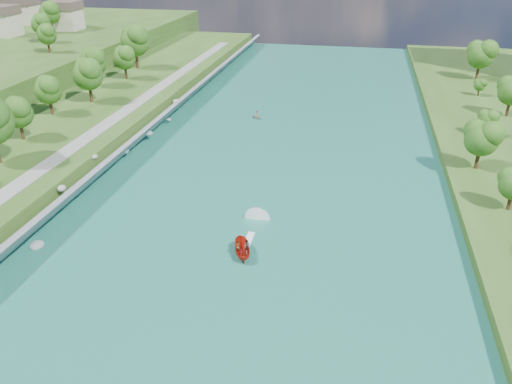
# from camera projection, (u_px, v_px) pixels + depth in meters

# --- Properties ---
(ground) EXTENTS (260.00, 260.00, 0.00)m
(ground) POSITION_uv_depth(u_px,v_px,m) (225.00, 280.00, 55.78)
(ground) COLOR #2D5119
(ground) RESTS_ON ground
(river_water) EXTENTS (55.00, 240.00, 0.10)m
(river_water) POSITION_uv_depth(u_px,v_px,m) (261.00, 199.00, 73.21)
(river_water) COLOR #1B6756
(river_water) RESTS_ON ground
(ridge_west) EXTENTS (60.00, 120.00, 9.00)m
(ridge_west) POSITION_uv_depth(u_px,v_px,m) (44.00, 48.00, 151.80)
(ridge_west) COLOR #2D5119
(ridge_west) RESTS_ON ground
(riprap_bank) EXTENTS (4.22, 236.00, 4.17)m
(riprap_bank) POSITION_uv_depth(u_px,v_px,m) (94.00, 175.00, 76.41)
(riprap_bank) COLOR slate
(riprap_bank) RESTS_ON ground
(riverside_path) EXTENTS (3.00, 200.00, 0.10)m
(riverside_path) POSITION_uv_depth(u_px,v_px,m) (56.00, 159.00, 77.59)
(riverside_path) COLOR gray
(riverside_path) RESTS_ON berm_west
(ridge_houses) EXTENTS (29.50, 29.50, 8.40)m
(ridge_houses) POSITION_uv_depth(u_px,v_px,m) (30.00, 15.00, 153.31)
(ridge_houses) COLOR beige
(ridge_houses) RESTS_ON ridge_west
(trees_ridge) EXTENTS (21.77, 43.43, 10.70)m
(trees_ridge) POSITION_uv_depth(u_px,v_px,m) (54.00, 18.00, 143.24)
(trees_ridge) COLOR #164D14
(trees_ridge) RESTS_ON ridge_west
(motorboat) EXTENTS (3.60, 19.24, 2.19)m
(motorboat) POSITION_uv_depth(u_px,v_px,m) (244.00, 245.00, 60.60)
(motorboat) COLOR #AB1C0D
(motorboat) RESTS_ON river_water
(raft) EXTENTS (3.11, 2.98, 1.67)m
(raft) POSITION_uv_depth(u_px,v_px,m) (257.00, 117.00, 105.76)
(raft) COLOR #9C9EA4
(raft) RESTS_ON river_water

